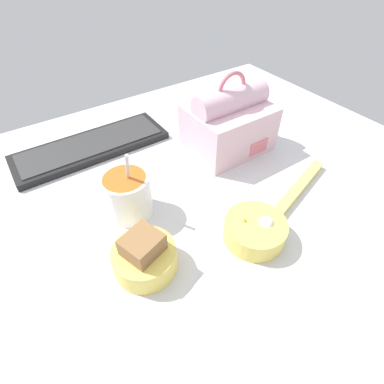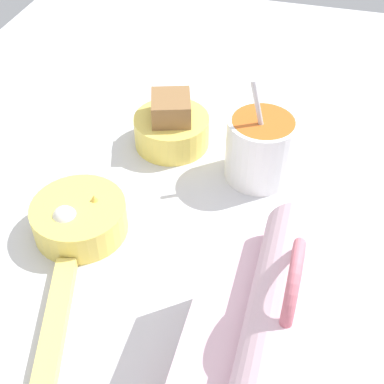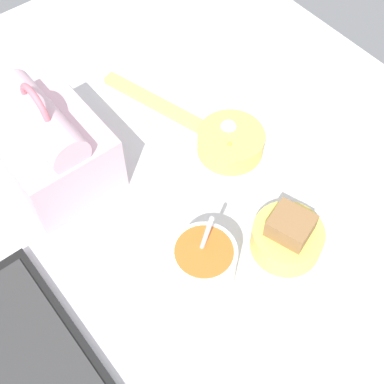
# 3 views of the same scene
# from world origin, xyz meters

# --- Properties ---
(desk_surface) EXTENTS (1.40, 1.10, 0.02)m
(desk_surface) POSITION_xyz_m (0.00, 0.00, 0.01)
(desk_surface) COLOR silver
(desk_surface) RESTS_ON ground
(keyboard) EXTENTS (0.41, 0.14, 0.02)m
(keyboard) POSITION_xyz_m (-0.08, 0.32, 0.03)
(keyboard) COLOR black
(keyboard) RESTS_ON desk_surface
(lunch_bag) EXTENTS (0.21, 0.17, 0.21)m
(lunch_bag) POSITION_xyz_m (0.23, 0.13, 0.10)
(lunch_bag) COLOR beige
(lunch_bag) RESTS_ON desk_surface
(soup_cup) EXTENTS (0.10, 0.10, 0.16)m
(soup_cup) POSITION_xyz_m (-0.09, 0.06, 0.07)
(soup_cup) COLOR white
(soup_cup) RESTS_ON desk_surface
(bento_bowl_sandwich) EXTENTS (0.12, 0.12, 0.08)m
(bento_bowl_sandwich) POSITION_xyz_m (-0.13, -0.09, 0.05)
(bento_bowl_sandwich) COLOR #EFD65B
(bento_bowl_sandwich) RESTS_ON desk_surface
(bento_bowl_snacks) EXTENTS (0.12, 0.12, 0.05)m
(bento_bowl_snacks) POSITION_xyz_m (0.08, -0.15, 0.04)
(bento_bowl_snacks) COLOR #EFD65B
(bento_bowl_snacks) RESTS_ON desk_surface
(chopstick_case) EXTENTS (0.24, 0.09, 0.02)m
(chopstick_case) POSITION_xyz_m (0.26, -0.11, 0.03)
(chopstick_case) COLOR #EFD666
(chopstick_case) RESTS_ON desk_surface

